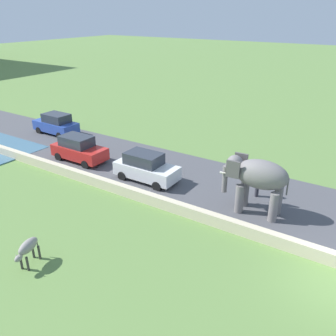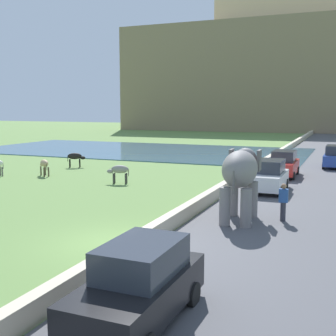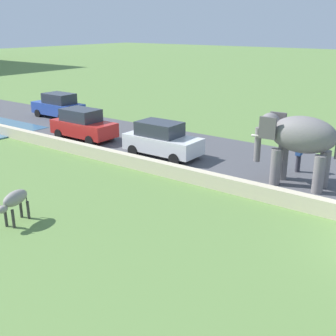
# 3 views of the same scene
# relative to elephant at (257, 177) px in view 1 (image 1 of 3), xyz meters

# --- Properties ---
(ground_plane) EXTENTS (220.00, 220.00, 0.00)m
(ground_plane) POSITION_rel_elephant_xyz_m (-3.41, -4.67, -2.04)
(ground_plane) COLOR #608442
(road_surface) EXTENTS (7.00, 120.00, 0.06)m
(road_surface) POSITION_rel_elephant_xyz_m (1.59, 15.33, -2.01)
(road_surface) COLOR #4C4C51
(road_surface) RESTS_ON ground
(barrier_wall) EXTENTS (0.40, 110.00, 0.61)m
(barrier_wall) POSITION_rel_elephant_xyz_m (-2.21, 13.33, -1.73)
(barrier_wall) COLOR beige
(barrier_wall) RESTS_ON ground
(elephant) EXTENTS (1.56, 3.50, 2.99)m
(elephant) POSITION_rel_elephant_xyz_m (0.00, 0.00, 0.00)
(elephant) COLOR slate
(elephant) RESTS_ON ground
(person_beside_elephant) EXTENTS (0.36, 0.22, 1.63)m
(person_beside_elephant) POSITION_rel_elephant_xyz_m (1.70, 0.45, -1.16)
(person_beside_elephant) COLOR #33333D
(person_beside_elephant) RESTS_ON ground
(car_blue) EXTENTS (1.82, 4.02, 1.80)m
(car_blue) POSITION_rel_elephant_xyz_m (3.16, 18.74, -1.14)
(car_blue) COLOR #2D4CA8
(car_blue) RESTS_ON ground
(car_red) EXTENTS (1.81, 4.01, 1.80)m
(car_red) POSITION_rel_elephant_xyz_m (0.01, 12.76, -1.14)
(car_red) COLOR red
(car_red) RESTS_ON ground
(car_white) EXTENTS (1.82, 4.01, 1.80)m
(car_white) POSITION_rel_elephant_xyz_m (0.01, 6.96, -1.14)
(car_white) COLOR white
(car_white) RESTS_ON ground
(cow_grey) EXTENTS (1.42, 0.72, 1.15)m
(cow_grey) POSITION_rel_elephant_xyz_m (-9.12, 6.20, -1.20)
(cow_grey) COLOR gray
(cow_grey) RESTS_ON ground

